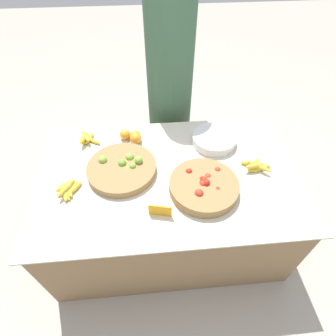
{
  "coord_description": "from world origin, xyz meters",
  "views": [
    {
      "loc": [
        -0.1,
        -1.11,
        1.91
      ],
      "look_at": [
        0.0,
        0.0,
        0.72
      ],
      "focal_mm": 28.0,
      "sensor_mm": 36.0,
      "label": 1
    }
  ],
  "objects_px": {
    "vendor_person": "(170,92)",
    "metal_bowl": "(214,139)",
    "tomato_basket": "(204,186)",
    "price_sign": "(160,211)",
    "lime_bowl": "(122,168)"
  },
  "relations": [
    {
      "from": "metal_bowl",
      "to": "vendor_person",
      "type": "bearing_deg",
      "value": 116.61
    },
    {
      "from": "vendor_person",
      "to": "lime_bowl",
      "type": "bearing_deg",
      "value": -116.65
    },
    {
      "from": "lime_bowl",
      "to": "tomato_basket",
      "type": "distance_m",
      "value": 0.53
    },
    {
      "from": "price_sign",
      "to": "vendor_person",
      "type": "relative_size",
      "value": 0.08
    },
    {
      "from": "tomato_basket",
      "to": "metal_bowl",
      "type": "relative_size",
      "value": 1.34
    },
    {
      "from": "tomato_basket",
      "to": "vendor_person",
      "type": "height_order",
      "value": "vendor_person"
    },
    {
      "from": "lime_bowl",
      "to": "tomato_basket",
      "type": "xyz_separation_m",
      "value": [
        0.49,
        -0.19,
        0.01
      ]
    },
    {
      "from": "price_sign",
      "to": "vendor_person",
      "type": "bearing_deg",
      "value": 94.5
    },
    {
      "from": "vendor_person",
      "to": "metal_bowl",
      "type": "bearing_deg",
      "value": -63.39
    },
    {
      "from": "lime_bowl",
      "to": "price_sign",
      "type": "xyz_separation_m",
      "value": [
        0.22,
        -0.35,
        0.01
      ]
    },
    {
      "from": "tomato_basket",
      "to": "metal_bowl",
      "type": "height_order",
      "value": "tomato_basket"
    },
    {
      "from": "lime_bowl",
      "to": "vendor_person",
      "type": "xyz_separation_m",
      "value": [
        0.38,
        0.75,
        0.08
      ]
    },
    {
      "from": "vendor_person",
      "to": "price_sign",
      "type": "bearing_deg",
      "value": -98.07
    },
    {
      "from": "lime_bowl",
      "to": "metal_bowl",
      "type": "bearing_deg",
      "value": 18.94
    },
    {
      "from": "tomato_basket",
      "to": "price_sign",
      "type": "xyz_separation_m",
      "value": [
        -0.27,
        -0.16,
        0.01
      ]
    }
  ]
}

